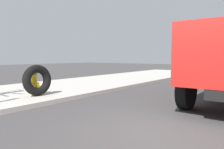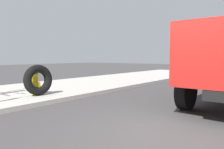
{
  "view_description": "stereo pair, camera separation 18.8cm",
  "coord_description": "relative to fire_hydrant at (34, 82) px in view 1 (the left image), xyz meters",
  "views": [
    {
      "loc": [
        -4.22,
        -1.81,
        1.54
      ],
      "look_at": [
        1.69,
        2.65,
        0.95
      ],
      "focal_mm": 35.52,
      "sensor_mm": 36.0,
      "label": 1
    },
    {
      "loc": [
        -4.1,
        -1.96,
        1.54
      ],
      "look_at": [
        1.69,
        2.65,
        0.95
      ],
      "focal_mm": 35.52,
      "sensor_mm": 36.0,
      "label": 2
    }
  ],
  "objects": [
    {
      "name": "sidewalk_curb",
      "position": [
        -0.45,
        1.2,
        -0.55
      ],
      "size": [
        36.0,
        5.0,
        0.15
      ],
      "primitive_type": "cube",
      "color": "#BCB7AD",
      "rests_on": "ground"
    },
    {
      "name": "fire_hydrant",
      "position": [
        0.0,
        0.0,
        0.0
      ],
      "size": [
        0.26,
        0.59,
        0.89
      ],
      "color": "yellow",
      "rests_on": "sidewalk_curb"
    },
    {
      "name": "ground_plane",
      "position": [
        -0.45,
        -5.3,
        -0.62
      ],
      "size": [
        80.0,
        80.0,
        0.0
      ],
      "primitive_type": "plane",
      "color": "#423F3F"
    },
    {
      "name": "loose_tire",
      "position": [
        -0.02,
        -0.25,
        0.09
      ],
      "size": [
        1.12,
        0.42,
        1.12
      ],
      "primitive_type": "torus",
      "rotation": [
        1.51,
        0.0,
        -0.06
      ],
      "color": "black",
      "rests_on": "sidewalk_curb"
    }
  ]
}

